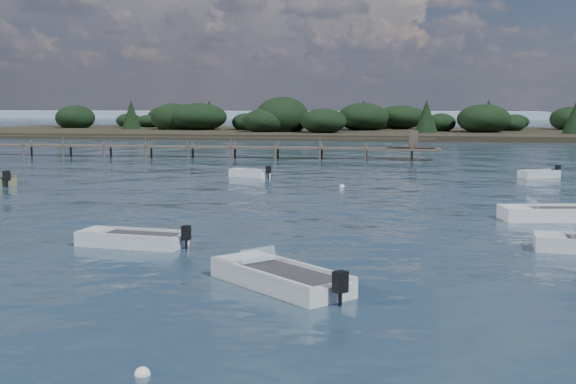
% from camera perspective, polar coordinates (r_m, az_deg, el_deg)
% --- Properties ---
extents(ground, '(400.00, 400.00, 0.00)m').
position_cam_1_polar(ground, '(80.22, 6.85, 3.24)').
color(ground, '#162735').
rests_on(ground, ground).
extents(tender_far_white, '(3.24, 2.18, 1.10)m').
position_cam_1_polar(tender_far_white, '(51.72, -3.06, 1.38)').
color(tender_far_white, silver).
rests_on(tender_far_white, ground).
extents(tender_far_grey_b, '(3.15, 2.36, 1.10)m').
position_cam_1_polar(tender_far_grey_b, '(54.02, 19.22, 1.24)').
color(tender_far_grey_b, '#ACB2B3').
rests_on(tender_far_grey_b, ground).
extents(dinghy_mid_white_b, '(5.28, 2.56, 1.29)m').
position_cam_1_polar(dinghy_mid_white_b, '(34.78, 20.33, -1.80)').
color(dinghy_mid_white_b, silver).
rests_on(dinghy_mid_white_b, ground).
extents(dinghy_mid_grey, '(4.38, 2.01, 1.09)m').
position_cam_1_polar(dinghy_mid_grey, '(27.38, -12.23, -3.86)').
color(dinghy_mid_grey, '#ACB2B3').
rests_on(dinghy_mid_grey, ground).
extents(dinghy_near_olive, '(4.60, 4.42, 1.23)m').
position_cam_1_polar(dinghy_near_olive, '(20.93, -0.68, -7.04)').
color(dinghy_near_olive, '#ACB2B3').
rests_on(dinghy_near_olive, ground).
extents(buoy_a, '(0.32, 0.32, 0.32)m').
position_cam_1_polar(buoy_a, '(14.74, -11.44, -13.97)').
color(buoy_a, silver).
rests_on(buoy_a, ground).
extents(buoy_c, '(0.32, 0.32, 0.32)m').
position_cam_1_polar(buoy_c, '(28.28, -15.08, -3.90)').
color(buoy_c, silver).
rests_on(buoy_c, ground).
extents(buoy_e, '(0.32, 0.32, 0.32)m').
position_cam_1_polar(buoy_e, '(45.59, 4.29, 0.41)').
color(buoy_e, silver).
rests_on(buoy_e, ground).
extents(jetty, '(64.50, 3.20, 3.40)m').
position_cam_1_polar(jetty, '(72.40, -10.99, 3.54)').
color(jetty, '#4B4137').
rests_on(jetty, ground).
extents(far_headland, '(190.00, 40.00, 5.80)m').
position_cam_1_polar(far_headland, '(122.09, 19.40, 5.10)').
color(far_headland, black).
rests_on(far_headland, ground).
extents(distant_haze, '(280.00, 20.00, 2.40)m').
position_cam_1_polar(distant_haze, '(266.70, -11.58, 5.77)').
color(distant_haze, '#8B9BAC').
rests_on(distant_haze, ground).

